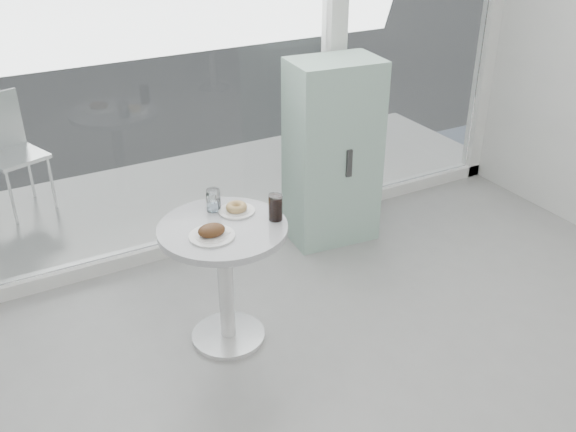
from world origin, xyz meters
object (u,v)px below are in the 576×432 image
mint_cabinet (332,153)px  water_tumbler_b (212,203)px  water_tumbler_a (214,201)px  main_table (224,260)px  plate_fritter (212,232)px  plate_donut (237,209)px  patio_chair (9,146)px  cola_glass (275,208)px

mint_cabinet → water_tumbler_b: bearing=-148.5°
water_tumbler_a → main_table: bearing=-100.0°
water_tumbler_b → plate_fritter: bearing=-112.9°
plate_donut → mint_cabinet: bearing=31.5°
patio_chair → water_tumbler_a: 2.29m
cola_glass → mint_cabinet: bearing=42.6°
plate_donut → water_tumbler_b: size_ratio=1.93×
patio_chair → water_tumbler_b: patio_chair is taller
plate_donut → water_tumbler_b: (-0.11, 0.08, 0.03)m
patio_chair → cola_glass: bearing=-84.8°
main_table → mint_cabinet: bearing=32.5°
cola_glass → main_table: bearing=166.4°
plate_donut → cola_glass: cola_glass is taller
water_tumbler_b → main_table: bearing=-97.1°
main_table → cola_glass: 0.42m
water_tumbler_a → cola_glass: bearing=-46.3°
mint_cabinet → water_tumbler_a: bearing=-148.3°
cola_glass → plate_donut: bearing=129.7°
plate_fritter → water_tumbler_b: size_ratio=2.29×
water_tumbler_b → cola_glass: 0.38m
mint_cabinet → plate_fritter: (-1.29, -0.84, 0.12)m
water_tumbler_b → mint_cabinet: bearing=25.7°
plate_fritter → patio_chair: bearing=107.1°
patio_chair → main_table: bearing=-90.3°
mint_cabinet → patio_chair: 2.55m
main_table → water_tumbler_b: bearing=82.9°
mint_cabinet → plate_fritter: bearing=-141.1°
patio_chair → plate_fritter: 2.51m
main_table → patio_chair: 2.45m
water_tumbler_b → cola_glass: bearing=-45.1°
main_table → water_tumbler_a: bearing=80.0°
patio_chair → cola_glass: 2.64m
main_table → water_tumbler_a: water_tumbler_a is taller
main_table → water_tumbler_b: water_tumbler_b is taller
main_table → plate_donut: size_ratio=3.68×
plate_fritter → plate_donut: (0.23, 0.19, -0.01)m
water_tumbler_a → cola_glass: cola_glass is taller
patio_chair → water_tumbler_b: bearing=-88.0°
water_tumbler_a → water_tumbler_b: 0.01m
mint_cabinet → cola_glass: mint_cabinet is taller
main_table → water_tumbler_a: 0.34m
mint_cabinet → cola_glass: size_ratio=9.09×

